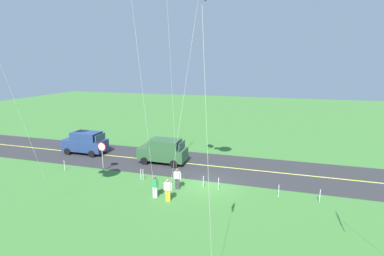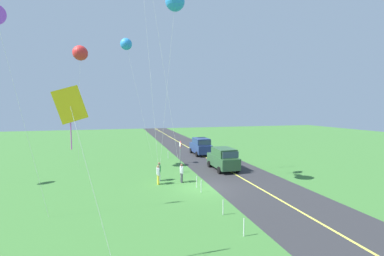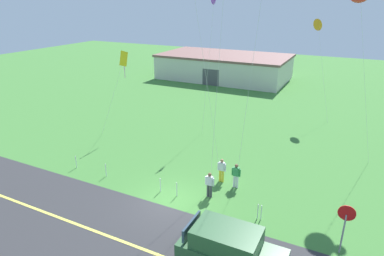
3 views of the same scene
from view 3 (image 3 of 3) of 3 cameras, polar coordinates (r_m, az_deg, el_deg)
ground_plane at (r=19.92m, az=-3.74°, el=-12.56°), size 120.00×120.00×0.10m
asphalt_road at (r=17.26m, az=-10.79°, el=-18.84°), size 120.00×7.00×0.00m
road_centre_stripe at (r=17.26m, az=-10.79°, el=-18.83°), size 120.00×0.16×0.00m
car_suv_foreground at (r=14.91m, az=6.50°, el=-20.31°), size 4.40×2.12×2.24m
stop_sign at (r=16.86m, az=24.72°, el=-14.11°), size 0.76×0.08×2.56m
person_adult_near at (r=19.86m, az=3.02°, el=-9.54°), size 0.58×0.22×1.60m
person_adult_companion at (r=20.96m, az=7.53°, el=-7.94°), size 0.58×0.22×1.60m
person_child_watcher at (r=21.48m, az=5.09°, el=-7.07°), size 0.58×0.22×1.60m
kite_orange_near at (r=28.76m, az=-11.61°, el=11.30°), size 1.67×2.26×7.10m
kite_purple_back at (r=34.54m, az=20.76°, el=16.14°), size 2.76×2.18×9.33m
warehouse_distant at (r=50.07m, az=5.53°, el=10.43°), size 18.36×10.20×3.50m
fence_post_0 at (r=24.58m, az=-19.19°, el=-5.51°), size 0.05×0.05×0.90m
fence_post_1 at (r=22.91m, az=-14.50°, el=-6.98°), size 0.05×0.05×0.90m
fence_post_2 at (r=20.64m, az=-5.42°, el=-9.66°), size 0.05×0.05×0.90m
fence_post_3 at (r=20.13m, az=-2.60°, el=-10.44°), size 0.05×0.05×0.90m
fence_post_4 at (r=18.61m, az=11.16°, el=-13.82°), size 0.05×0.05×0.90m
fence_post_5 at (r=18.57m, az=11.73°, el=-13.94°), size 0.05×0.05×0.90m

